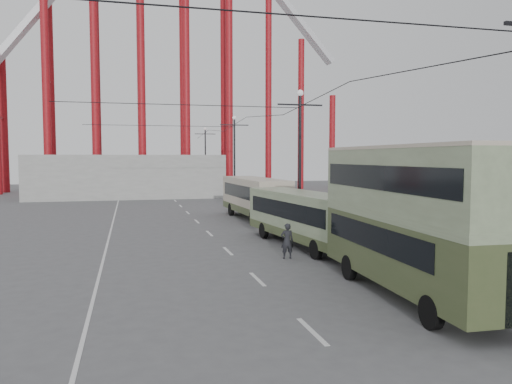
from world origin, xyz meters
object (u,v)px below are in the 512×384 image
object	(u,v)px
single_decker_green	(303,216)
pedestrian	(287,241)
double_decker_bus	(412,213)
single_decker_cream	(255,196)

from	to	relation	value
single_decker_green	pedestrian	distance (m)	3.64
double_decker_bus	pedestrian	distance (m)	7.70
double_decker_bus	single_decker_cream	bearing A→B (deg)	91.81
single_decker_cream	pedestrian	distance (m)	14.99
single_decker_green	single_decker_cream	bearing A→B (deg)	81.62
single_decker_green	pedestrian	size ratio (longest dim) A/B	6.19
single_decker_cream	pedestrian	world-z (taller)	single_decker_cream
pedestrian	double_decker_bus	bearing A→B (deg)	111.24
single_decker_green	pedestrian	world-z (taller)	single_decker_green
single_decker_green	single_decker_cream	distance (m)	11.79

